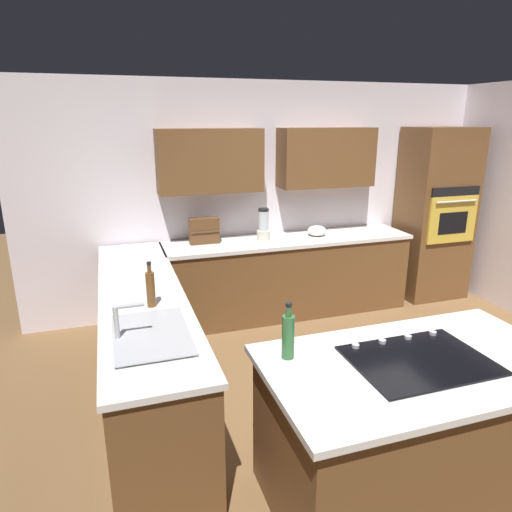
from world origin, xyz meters
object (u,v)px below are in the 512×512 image
at_px(spice_rack, 204,231).
at_px(mixing_bowl, 317,231).
at_px(cooktop, 419,360).
at_px(oil_bottle, 288,335).
at_px(dish_soap_bottle, 151,288).
at_px(wall_oven, 435,214).
at_px(sink_unit, 150,334).
at_px(blender, 263,227).

bearing_deg(spice_rack, mixing_bowl, 177.12).
distance_m(cooktop, oil_bottle, 0.74).
xyz_separation_m(cooktop, dish_soap_bottle, (1.34, -1.25, 0.13)).
xyz_separation_m(dish_soap_bottle, oil_bottle, (-0.66, 0.99, -0.00)).
distance_m(wall_oven, cooktop, 3.57).
height_order(sink_unit, blender, blender).
height_order(sink_unit, mixing_bowl, sink_unit).
xyz_separation_m(cooktop, mixing_bowl, (-0.68, -2.76, 0.05)).
distance_m(sink_unit, dish_soap_bottle, 0.50).
distance_m(cooktop, mixing_bowl, 2.85).
xyz_separation_m(wall_oven, mixing_bowl, (1.60, -0.02, -0.09)).
xyz_separation_m(cooktop, spice_rack, (0.62, -2.83, 0.13)).
bearing_deg(spice_rack, oil_bottle, 88.61).
bearing_deg(blender, oil_bottle, 74.10).
xyz_separation_m(blender, oil_bottle, (0.71, 2.50, -0.02)).
relative_size(sink_unit, cooktop, 0.92).
distance_m(blender, dish_soap_bottle, 2.04).
distance_m(wall_oven, spice_rack, 2.90).
height_order(blender, spice_rack, blender).
height_order(wall_oven, dish_soap_bottle, wall_oven).
xyz_separation_m(mixing_bowl, oil_bottle, (1.36, 2.50, 0.08)).
xyz_separation_m(sink_unit, mixing_bowl, (-2.08, -1.99, 0.04)).
relative_size(spice_rack, dish_soap_bottle, 0.95).
distance_m(mixing_bowl, oil_bottle, 2.85).
distance_m(blender, spice_rack, 0.65).
height_order(mixing_bowl, spice_rack, spice_rack).
bearing_deg(mixing_bowl, spice_rack, -2.88).
height_order(spice_rack, oil_bottle, oil_bottle).
relative_size(blender, oil_bottle, 1.07).
height_order(wall_oven, oil_bottle, wall_oven).
relative_size(wall_oven, spice_rack, 6.58).
height_order(sink_unit, cooktop, sink_unit).
bearing_deg(spice_rack, blender, 174.26).
bearing_deg(spice_rack, sink_unit, 69.28).
height_order(sink_unit, oil_bottle, oil_bottle).
relative_size(wall_oven, dish_soap_bottle, 6.26).
bearing_deg(dish_soap_bottle, wall_oven, -157.58).
bearing_deg(oil_bottle, sink_unit, -35.30).
bearing_deg(dish_soap_bottle, sink_unit, 83.05).
relative_size(blender, mixing_bowl, 1.65).
bearing_deg(cooktop, spice_rack, -77.65).
distance_m(sink_unit, mixing_bowl, 2.88).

